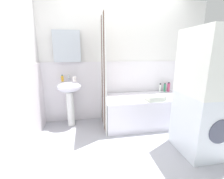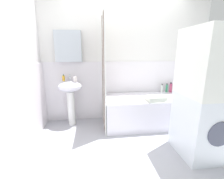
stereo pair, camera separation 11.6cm
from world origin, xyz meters
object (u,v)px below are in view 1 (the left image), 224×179
(washer_dryer_stack, at_px, (205,94))
(towel_folded, at_px, (155,98))
(sink, at_px, (69,94))
(toothbrush_cup, at_px, (74,79))
(body_wash_bottle, at_px, (169,87))
(soap_dispenser, at_px, (62,79))
(shampoo_bottle, at_px, (165,88))
(lotion_bottle, at_px, (160,88))
(bathtub, at_px, (143,110))

(washer_dryer_stack, bearing_deg, towel_folded, 116.75)
(towel_folded, bearing_deg, sink, 164.13)
(toothbrush_cup, height_order, body_wash_bottle, toothbrush_cup)
(sink, height_order, soap_dispenser, soap_dispenser)
(sink, relative_size, shampoo_bottle, 4.59)
(soap_dispenser, relative_size, toothbrush_cup, 1.46)
(sink, xyz_separation_m, towel_folded, (1.51, -0.43, -0.03))
(soap_dispenser, xyz_separation_m, lotion_bottle, (1.99, 0.06, -0.27))
(bathtub, bearing_deg, shampoo_bottle, 26.78)
(sink, distance_m, bathtub, 1.46)
(shampoo_bottle, relative_size, washer_dryer_stack, 0.11)
(bathtub, bearing_deg, sink, 172.53)
(toothbrush_cup, relative_size, bathtub, 0.06)
(toothbrush_cup, height_order, shampoo_bottle, toothbrush_cup)
(sink, distance_m, body_wash_bottle, 2.07)
(toothbrush_cup, height_order, lotion_bottle, toothbrush_cup)
(sink, xyz_separation_m, soap_dispenser, (-0.11, 0.05, 0.28))
(shampoo_bottle, distance_m, washer_dryer_stack, 1.27)
(toothbrush_cup, distance_m, washer_dryer_stack, 2.08)
(lotion_bottle, bearing_deg, body_wash_bottle, 0.26)
(body_wash_bottle, distance_m, shampoo_bottle, 0.09)
(sink, distance_m, toothbrush_cup, 0.29)
(soap_dispenser, height_order, body_wash_bottle, soap_dispenser)
(body_wash_bottle, height_order, shampoo_bottle, body_wash_bottle)
(toothbrush_cup, xyz_separation_m, shampoo_bottle, (1.87, 0.13, -0.26))
(toothbrush_cup, relative_size, shampoo_bottle, 0.46)
(washer_dryer_stack, bearing_deg, toothbrush_cup, 147.65)
(sink, relative_size, towel_folded, 2.66)
(lotion_bottle, height_order, washer_dryer_stack, washer_dryer_stack)
(soap_dispenser, relative_size, bathtub, 0.08)
(towel_folded, bearing_deg, washer_dryer_stack, -63.25)
(sink, relative_size, toothbrush_cup, 9.95)
(lotion_bottle, bearing_deg, toothbrush_cup, -175.70)
(towel_folded, bearing_deg, bathtub, 113.15)
(sink, distance_m, shampoo_bottle, 1.98)
(toothbrush_cup, xyz_separation_m, bathtub, (1.30, -0.16, -0.62))
(bathtub, height_order, lotion_bottle, lotion_bottle)
(body_wash_bottle, height_order, lotion_bottle, body_wash_bottle)
(soap_dispenser, relative_size, towel_folded, 0.39)
(shampoo_bottle, height_order, towel_folded, shampoo_bottle)
(lotion_bottle, bearing_deg, towel_folded, -124.32)
(sink, xyz_separation_m, body_wash_bottle, (2.07, 0.11, 0.02))
(bathtub, height_order, washer_dryer_stack, washer_dryer_stack)
(sink, bearing_deg, towel_folded, -15.87)
(bathtub, xyz_separation_m, shampoo_bottle, (0.58, 0.29, 0.36))
(soap_dispenser, xyz_separation_m, toothbrush_cup, (0.22, -0.07, -0.01))
(toothbrush_cup, relative_size, washer_dryer_stack, 0.05)
(body_wash_bottle, bearing_deg, lotion_bottle, -179.74)
(lotion_bottle, distance_m, towel_folded, 0.65)
(shampoo_bottle, xyz_separation_m, washer_dryer_stack, (-0.11, -1.25, 0.20))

